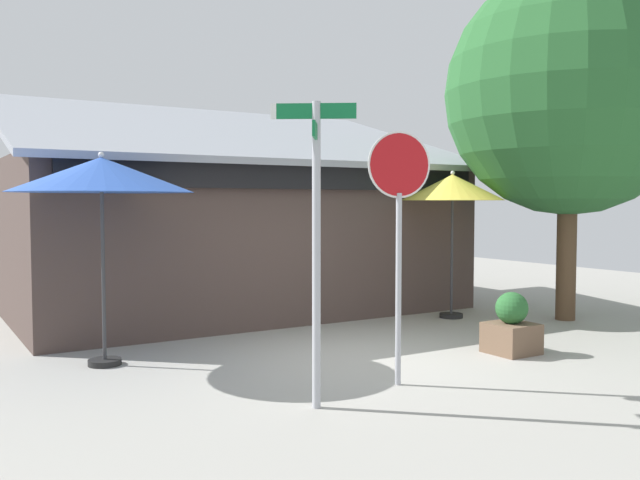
% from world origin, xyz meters
% --- Properties ---
extents(ground_plane, '(28.00, 28.00, 0.10)m').
position_xyz_m(ground_plane, '(0.00, 0.00, -0.05)').
color(ground_plane, '#9E9B93').
extents(cafe_building, '(9.03, 5.56, 4.41)m').
position_xyz_m(cafe_building, '(0.34, 4.94, 1.60)').
color(cafe_building, '#473833').
rests_on(cafe_building, ground).
extents(street_sign_post, '(0.75, 0.70, 3.24)m').
position_xyz_m(street_sign_post, '(-1.75, -1.74, 1.96)').
color(street_sign_post, '#A8AAB2').
rests_on(street_sign_post, ground).
extents(stop_sign, '(0.77, 0.21, 3.03)m').
position_xyz_m(stop_sign, '(-0.44, -1.47, 2.12)').
color(stop_sign, '#A8AAB2').
rests_on(stop_sign, ground).
extents(patio_umbrella_royal_blue_left, '(2.42, 2.42, 2.86)m').
position_xyz_m(patio_umbrella_royal_blue_left, '(-3.19, 1.37, 2.54)').
color(patio_umbrella_royal_blue_left, black).
rests_on(patio_umbrella_royal_blue_left, ground).
extents(patio_umbrella_mustard_center, '(1.94, 1.94, 2.78)m').
position_xyz_m(patio_umbrella_mustard_center, '(3.38, 1.77, 2.45)').
color(patio_umbrella_mustard_center, black).
rests_on(patio_umbrella_mustard_center, ground).
extents(shade_tree, '(4.95, 4.53, 6.48)m').
position_xyz_m(shade_tree, '(5.29, 0.38, 4.12)').
color(shade_tree, brown).
rests_on(shade_tree, ground).
extents(sidewalk_planter, '(0.64, 0.64, 0.89)m').
position_xyz_m(sidewalk_planter, '(2.02, -0.98, 0.38)').
color(sidewalk_planter, brown).
rests_on(sidewalk_planter, ground).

